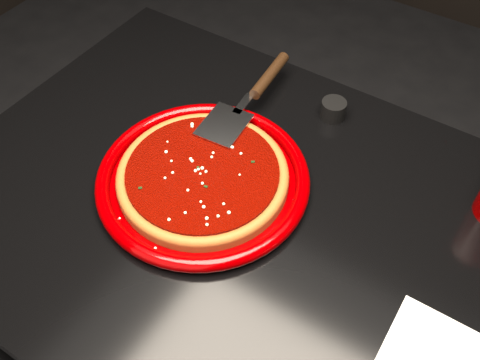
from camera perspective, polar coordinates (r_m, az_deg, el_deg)
The scene contains 9 objects.
table at distance 1.25m, azimuth 2.35°, elevation -14.56°, with size 1.20×0.80×0.75m, color black.
plate at distance 0.96m, azimuth -3.96°, elevation 0.13°, with size 0.39×0.39×0.03m, color #6D0000.
pizza_crust at distance 0.96m, azimuth -3.98°, elevation 0.30°, with size 0.31×0.31×0.02m, color brown.
pizza_crust_rim at distance 0.96m, azimuth -4.00°, elevation 0.60°, with size 0.31×0.31×0.02m, color brown.
pizza_sauce at distance 0.95m, azimuth -4.02°, elevation 0.81°, with size 0.27×0.27×0.01m, color #680500.
parmesan_dusting at distance 0.95m, azimuth -4.04°, elevation 1.12°, with size 0.26×0.26×0.01m, color #F0E8BC, non-canonical shape.
basil_flecks at distance 0.95m, azimuth -4.04°, elevation 1.07°, with size 0.24×0.24×0.00m, color black, non-canonical shape.
pizza_server at distance 1.07m, azimuth 1.03°, elevation 8.85°, with size 0.10×0.34×0.03m, color silver, non-canonical shape.
ramekin at distance 1.10m, azimuth 9.91°, elevation 7.42°, with size 0.05×0.05×0.04m, color black.
Camera 1 is at (0.25, -0.47, 1.50)m, focal length 40.00 mm.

